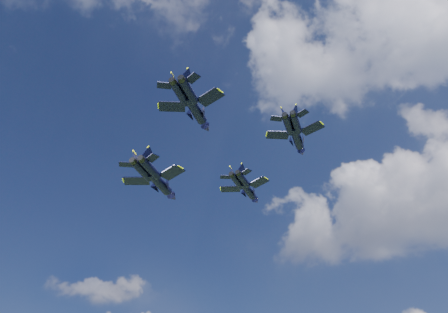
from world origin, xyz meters
TOP-DOWN VIEW (x-y plane):
  - jet_lead at (0.54, 11.37)m, footprint 10.93×14.38m
  - jet_left at (-10.68, -4.22)m, footprint 13.29×17.64m
  - jet_right at (17.91, 0.30)m, footprint 10.40×14.05m
  - jet_slot at (8.72, -18.21)m, footprint 11.12×14.93m

SIDE VIEW (x-z plane):
  - jet_slot at x=8.72m, z-range 55.31..58.82m
  - jet_left at x=-10.68m, z-range 55.09..59.25m
  - jet_right at x=17.91m, z-range 57.49..60.80m
  - jet_lead at x=0.54m, z-range 57.88..61.27m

